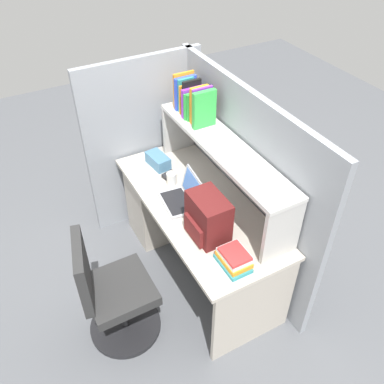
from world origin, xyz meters
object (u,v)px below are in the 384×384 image
object	(u,v)px
backpack	(208,218)
paper_cup	(172,179)
laptop	(183,197)
computer_mouse	(169,175)
office_chair	(112,297)
tissue_box	(158,160)

from	to	relation	value
backpack	paper_cup	world-z (taller)	backpack
laptop	paper_cup	size ratio (longest dim) A/B	3.08
computer_mouse	office_chair	bearing A→B (deg)	-64.99
laptop	backpack	distance (m)	0.39
backpack	computer_mouse	distance (m)	0.71
backpack	office_chair	size ratio (longest dim) A/B	0.34
backpack	computer_mouse	xyz separation A→B (m)	(-0.70, 0.05, -0.14)
computer_mouse	paper_cup	bearing A→B (deg)	-27.83
laptop	office_chair	xyz separation A→B (m)	(0.30, -0.71, -0.39)
laptop	paper_cup	xyz separation A→B (m)	(-0.23, 0.01, 0.00)
paper_cup	office_chair	world-z (taller)	office_chair
computer_mouse	tissue_box	size ratio (longest dim) A/B	0.47
backpack	paper_cup	distance (m)	0.61
backpack	office_chair	world-z (taller)	backpack
computer_mouse	paper_cup	distance (m)	0.11
paper_cup	tissue_box	distance (m)	0.28
tissue_box	backpack	bearing A→B (deg)	-9.85
computer_mouse	backpack	bearing A→B (deg)	-18.91
tissue_box	paper_cup	bearing A→B (deg)	-9.88
paper_cup	laptop	bearing A→B (deg)	-3.56
laptop	tissue_box	xyz separation A→B (m)	(-0.50, 0.03, -0.00)
backpack	office_chair	xyz separation A→B (m)	(-0.07, -0.70, -0.49)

